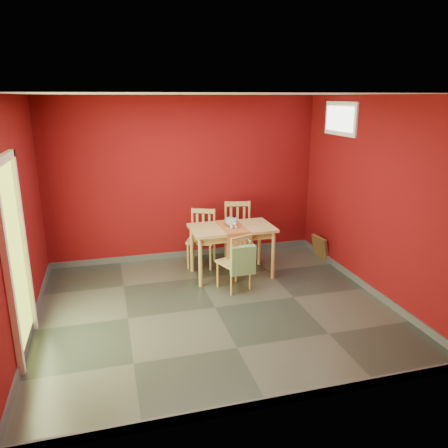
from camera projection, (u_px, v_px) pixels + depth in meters
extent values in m
plane|color=#2D342D|center=(215.00, 307.00, 5.75)|extent=(4.50, 4.50, 0.00)
plane|color=#60090C|center=(185.00, 180.00, 7.22)|extent=(4.50, 0.00, 4.50)
plane|color=#60090C|center=(275.00, 267.00, 3.52)|extent=(4.50, 0.00, 4.50)
plane|color=#60090C|center=(16.00, 222.00, 4.80)|extent=(0.00, 4.00, 4.00)
plane|color=#60090C|center=(374.00, 197.00, 5.94)|extent=(0.00, 4.00, 4.00)
plane|color=white|center=(213.00, 94.00, 4.99)|extent=(4.50, 4.50, 0.00)
cube|color=#3F4244|center=(187.00, 254.00, 7.58)|extent=(4.50, 0.02, 0.10)
cube|color=#3F4244|center=(269.00, 402.00, 3.90)|extent=(4.50, 0.02, 0.10)
cube|color=#3F4244|center=(32.00, 327.00, 5.17)|extent=(0.03, 4.00, 0.10)
cube|color=#3F4244|center=(365.00, 285.00, 6.31)|extent=(0.03, 4.00, 0.10)
cube|color=#B7D838|center=(15.00, 262.00, 4.52)|extent=(0.02, 0.85, 2.05)
cube|color=white|center=(8.00, 275.00, 4.09)|extent=(0.06, 0.08, 2.13)
cube|color=white|center=(24.00, 244.00, 4.95)|extent=(0.06, 0.08, 2.13)
cube|color=white|center=(2.00, 159.00, 4.23)|extent=(0.06, 1.01, 0.08)
cube|color=white|center=(341.00, 119.00, 6.58)|extent=(0.03, 0.90, 0.50)
cube|color=white|center=(339.00, 119.00, 6.58)|extent=(0.02, 0.76, 0.36)
cube|color=silver|center=(273.00, 232.00, 7.91)|extent=(0.08, 0.02, 0.12)
cube|color=tan|center=(232.00, 228.00, 6.60)|extent=(1.26, 0.74, 0.04)
cube|color=tan|center=(232.00, 232.00, 6.62)|extent=(1.13, 0.61, 0.10)
cylinder|color=tan|center=(200.00, 263.00, 6.28)|extent=(0.06, 0.06, 0.74)
cylinder|color=tan|center=(192.00, 249.00, 6.84)|extent=(0.06, 0.06, 0.74)
cylinder|color=tan|center=(273.00, 255.00, 6.58)|extent=(0.06, 0.06, 0.74)
cylinder|color=tan|center=(259.00, 243.00, 7.13)|extent=(0.06, 0.06, 0.74)
cube|color=#9B5127|center=(232.00, 226.00, 6.59)|extent=(0.36, 0.72, 0.01)
cube|color=#9B5127|center=(239.00, 246.00, 6.31)|extent=(0.35, 0.01, 0.36)
cube|color=tan|center=(201.00, 240.00, 7.08)|extent=(0.56, 0.56, 0.04)
cylinder|color=tan|center=(188.00, 256.00, 6.99)|extent=(0.04, 0.04, 0.42)
cylinder|color=tan|center=(193.00, 249.00, 7.34)|extent=(0.04, 0.04, 0.42)
cylinder|color=tan|center=(211.00, 258.00, 6.94)|extent=(0.04, 0.04, 0.42)
cylinder|color=tan|center=(214.00, 250.00, 7.29)|extent=(0.04, 0.04, 0.42)
cylinder|color=tan|center=(192.00, 222.00, 7.21)|extent=(0.04, 0.04, 0.46)
cylinder|color=tan|center=(214.00, 222.00, 7.15)|extent=(0.04, 0.04, 0.46)
cube|color=tan|center=(203.00, 211.00, 7.13)|extent=(0.37, 0.19, 0.07)
cube|color=tan|center=(197.00, 224.00, 7.21)|extent=(0.04, 0.03, 0.36)
cube|color=tan|center=(203.00, 224.00, 7.19)|extent=(0.04, 0.03, 0.36)
cube|color=tan|center=(209.00, 225.00, 7.18)|extent=(0.04, 0.03, 0.36)
cube|color=tan|center=(239.00, 235.00, 7.22)|extent=(0.55, 0.55, 0.04)
cylinder|color=tan|center=(228.00, 253.00, 7.08)|extent=(0.04, 0.04, 0.45)
cylinder|color=tan|center=(226.00, 245.00, 7.46)|extent=(0.04, 0.04, 0.45)
cylinder|color=tan|center=(252.00, 253.00, 7.11)|extent=(0.04, 0.04, 0.45)
cylinder|color=tan|center=(249.00, 245.00, 7.49)|extent=(0.04, 0.04, 0.45)
cylinder|color=tan|center=(226.00, 216.00, 7.32)|extent=(0.04, 0.04, 0.50)
cylinder|color=tan|center=(249.00, 215.00, 7.35)|extent=(0.04, 0.04, 0.50)
cube|color=tan|center=(238.00, 204.00, 7.27)|extent=(0.42, 0.12, 0.08)
cube|color=tan|center=(231.00, 218.00, 7.34)|extent=(0.04, 0.03, 0.39)
cube|color=tan|center=(237.00, 218.00, 7.34)|extent=(0.04, 0.03, 0.39)
cube|color=tan|center=(244.00, 218.00, 7.35)|extent=(0.04, 0.03, 0.39)
cube|color=tan|center=(234.00, 262.00, 6.22)|extent=(0.50, 0.50, 0.04)
cylinder|color=tan|center=(236.00, 270.00, 6.51)|extent=(0.03, 0.03, 0.38)
cylinder|color=tan|center=(250.00, 277.00, 6.24)|extent=(0.03, 0.03, 0.38)
cylinder|color=tan|center=(218.00, 275.00, 6.32)|extent=(0.03, 0.03, 0.38)
cylinder|color=tan|center=(231.00, 282.00, 6.06)|extent=(0.03, 0.03, 0.38)
cylinder|color=tan|center=(251.00, 248.00, 6.12)|extent=(0.03, 0.03, 0.42)
cylinder|color=tan|center=(232.00, 253.00, 5.94)|extent=(0.03, 0.03, 0.42)
cube|color=tan|center=(241.00, 239.00, 5.98)|extent=(0.34, 0.15, 0.07)
cube|color=tan|center=(247.00, 252.00, 6.09)|extent=(0.04, 0.03, 0.33)
cube|color=tan|center=(241.00, 253.00, 6.04)|extent=(0.04, 0.03, 0.33)
cube|color=tan|center=(236.00, 254.00, 5.99)|extent=(0.04, 0.03, 0.33)
cube|color=#618455|center=(243.00, 260.00, 5.99)|extent=(0.35, 0.11, 0.41)
cylinder|color=#618455|center=(235.00, 241.00, 5.94)|extent=(0.02, 0.17, 0.02)
cylinder|color=#618455|center=(249.00, 240.00, 5.99)|extent=(0.02, 0.17, 0.02)
cube|color=brown|center=(320.00, 247.00, 7.45)|extent=(0.17, 0.40, 0.39)
cube|color=black|center=(320.00, 247.00, 7.45)|extent=(0.11, 0.28, 0.27)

